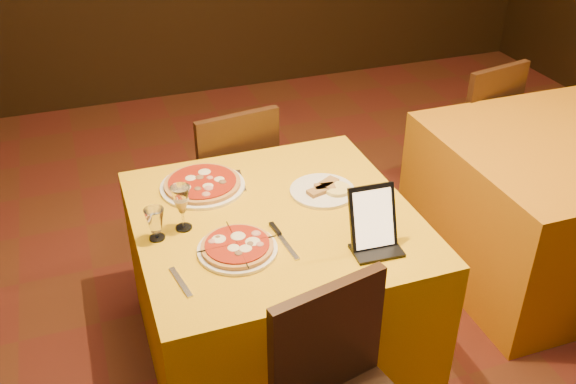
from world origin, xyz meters
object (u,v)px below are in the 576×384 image
object	(u,v)px
side_table	(547,207)
pizza_far	(203,185)
pizza_near	(237,248)
wine_glass	(182,208)
tablet	(373,218)
chair_main_far	(226,180)
water_glass	(155,224)
main_table	(276,287)
chair_side_far	(464,129)

from	to	relation	value
side_table	pizza_far	world-z (taller)	pizza_far
side_table	pizza_near	size ratio (longest dim) A/B	3.70
wine_glass	tablet	bearing A→B (deg)	-27.76
tablet	pizza_near	bearing A→B (deg)	168.59
chair_main_far	wine_glass	xyz separation A→B (m)	(-0.36, -0.78, 0.39)
pizza_near	water_glass	bearing A→B (deg)	145.95
main_table	water_glass	xyz separation A→B (m)	(-0.47, -0.00, 0.44)
main_table	wine_glass	size ratio (longest dim) A/B	5.79
pizza_near	wine_glass	distance (m)	0.27
wine_glass	pizza_near	bearing A→B (deg)	-53.63
side_table	pizza_near	bearing A→B (deg)	-169.61
side_table	tablet	size ratio (longest dim) A/B	4.51
chair_main_far	wine_glass	distance (m)	0.95
main_table	pizza_near	bearing A→B (deg)	-138.53
chair_main_far	pizza_near	bearing A→B (deg)	70.53
main_table	tablet	distance (m)	0.64
pizza_near	water_glass	size ratio (longest dim) A/B	2.28
water_glass	side_table	bearing A→B (deg)	3.94
main_table	tablet	world-z (taller)	tablet
tablet	water_glass	bearing A→B (deg)	160.93
wine_glass	tablet	size ratio (longest dim) A/B	0.78
pizza_far	tablet	world-z (taller)	tablet
chair_main_far	wine_glass	size ratio (longest dim) A/B	4.79
side_table	wine_glass	world-z (taller)	wine_glass
main_table	chair_side_far	bearing A→B (deg)	31.26
main_table	tablet	xyz separation A→B (m)	(0.28, -0.30, 0.49)
main_table	tablet	bearing A→B (deg)	-47.65
side_table	wine_glass	bearing A→B (deg)	-176.82
side_table	pizza_far	distance (m)	1.79
pizza_near	tablet	distance (m)	0.51
main_table	side_table	xyz separation A→B (m)	(1.52, 0.14, 0.00)
chair_side_far	side_table	bearing A→B (deg)	78.63
side_table	water_glass	distance (m)	2.04
side_table	water_glass	size ratio (longest dim) A/B	8.46
pizza_near	tablet	xyz separation A→B (m)	(0.48, -0.12, 0.10)
chair_side_far	tablet	world-z (taller)	tablet
side_table	chair_main_far	distance (m)	1.66
chair_side_far	wine_glass	world-z (taller)	wine_glass
chair_side_far	wine_glass	xyz separation A→B (m)	(-1.88, -0.89, 0.39)
wine_glass	water_glass	size ratio (longest dim) A/B	1.46
pizza_far	tablet	distance (m)	0.79
chair_main_far	pizza_near	size ratio (longest dim) A/B	3.07
tablet	pizza_far	bearing A→B (deg)	132.71
main_table	chair_side_far	xyz separation A→B (m)	(1.52, 0.92, 0.08)
main_table	chair_main_far	bearing A→B (deg)	90.00
pizza_near	pizza_far	size ratio (longest dim) A/B	0.82
pizza_near	chair_side_far	bearing A→B (deg)	32.61
chair_main_far	wine_glass	world-z (taller)	wine_glass
side_table	chair_main_far	xyz separation A→B (m)	(-1.52, 0.68, 0.08)
main_table	side_table	bearing A→B (deg)	5.10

